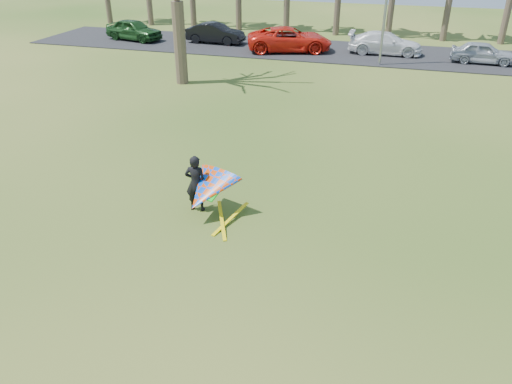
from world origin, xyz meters
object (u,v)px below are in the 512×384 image
(car_2, at_px, (290,39))
(car_3, at_px, (385,43))
(kite_flyer, at_px, (206,189))
(car_0, at_px, (134,30))
(car_1, at_px, (215,33))
(car_4, at_px, (483,52))

(car_2, relative_size, car_3, 1.18)
(car_2, bearing_deg, kite_flyer, 169.71)
(car_0, bearing_deg, car_1, -71.54)
(car_0, xyz_separation_m, car_1, (6.17, 0.67, -0.05))
(car_3, height_order, kite_flyer, kite_flyer)
(kite_flyer, bearing_deg, car_4, 66.38)
(car_3, relative_size, car_4, 1.27)
(car_4, relative_size, kite_flyer, 1.58)
(car_0, bearing_deg, car_3, -75.97)
(car_0, height_order, car_1, car_0)
(car_2, xyz_separation_m, car_4, (12.18, 0.09, -0.14))
(car_0, bearing_deg, kite_flyer, -134.77)
(car_0, relative_size, car_3, 0.91)
(car_3, distance_m, kite_flyer, 23.16)
(car_0, xyz_separation_m, car_4, (24.08, -0.33, -0.10))
(car_2, bearing_deg, car_3, -97.95)
(car_2, relative_size, kite_flyer, 2.36)
(car_2, xyz_separation_m, kite_flyer, (2.57, -21.87, 0.01))
(car_1, height_order, car_3, car_3)
(car_0, height_order, car_3, car_0)
(car_2, distance_m, car_3, 6.32)
(car_2, height_order, car_4, car_2)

